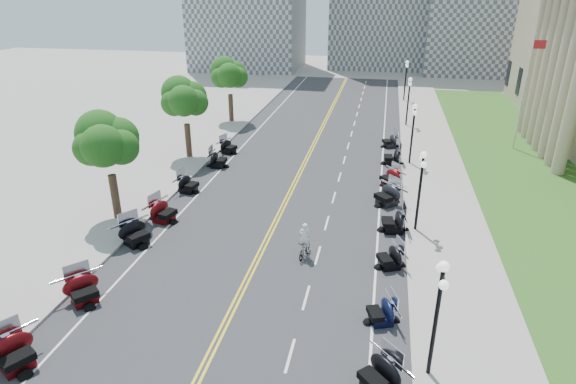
# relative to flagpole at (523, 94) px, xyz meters

# --- Properties ---
(ground) EXTENTS (160.00, 160.00, 0.00)m
(ground) POSITION_rel_flagpole_xyz_m (-18.00, -22.00, -5.00)
(ground) COLOR gray
(road) EXTENTS (16.00, 90.00, 0.01)m
(road) POSITION_rel_flagpole_xyz_m (-18.00, -12.00, -5.00)
(road) COLOR #333335
(road) RESTS_ON ground
(centerline_yellow_a) EXTENTS (0.12, 90.00, 0.00)m
(centerline_yellow_a) POSITION_rel_flagpole_xyz_m (-18.12, -12.00, -4.99)
(centerline_yellow_a) COLOR yellow
(centerline_yellow_a) RESTS_ON road
(centerline_yellow_b) EXTENTS (0.12, 90.00, 0.00)m
(centerline_yellow_b) POSITION_rel_flagpole_xyz_m (-17.88, -12.00, -4.99)
(centerline_yellow_b) COLOR yellow
(centerline_yellow_b) RESTS_ON road
(edge_line_north) EXTENTS (0.12, 90.00, 0.00)m
(edge_line_north) POSITION_rel_flagpole_xyz_m (-11.60, -12.00, -4.99)
(edge_line_north) COLOR white
(edge_line_north) RESTS_ON road
(edge_line_south) EXTENTS (0.12, 90.00, 0.00)m
(edge_line_south) POSITION_rel_flagpole_xyz_m (-24.40, -12.00, -4.99)
(edge_line_south) COLOR white
(edge_line_south) RESTS_ON road
(lane_dash_4) EXTENTS (0.12, 2.00, 0.00)m
(lane_dash_4) POSITION_rel_flagpole_xyz_m (-14.80, -30.00, -4.99)
(lane_dash_4) COLOR white
(lane_dash_4) RESTS_ON road
(lane_dash_5) EXTENTS (0.12, 2.00, 0.00)m
(lane_dash_5) POSITION_rel_flagpole_xyz_m (-14.80, -26.00, -4.99)
(lane_dash_5) COLOR white
(lane_dash_5) RESTS_ON road
(lane_dash_6) EXTENTS (0.12, 2.00, 0.00)m
(lane_dash_6) POSITION_rel_flagpole_xyz_m (-14.80, -22.00, -4.99)
(lane_dash_6) COLOR white
(lane_dash_6) RESTS_ON road
(lane_dash_7) EXTENTS (0.12, 2.00, 0.00)m
(lane_dash_7) POSITION_rel_flagpole_xyz_m (-14.80, -18.00, -4.99)
(lane_dash_7) COLOR white
(lane_dash_7) RESTS_ON road
(lane_dash_8) EXTENTS (0.12, 2.00, 0.00)m
(lane_dash_8) POSITION_rel_flagpole_xyz_m (-14.80, -14.00, -4.99)
(lane_dash_8) COLOR white
(lane_dash_8) RESTS_ON road
(lane_dash_9) EXTENTS (0.12, 2.00, 0.00)m
(lane_dash_9) POSITION_rel_flagpole_xyz_m (-14.80, -10.00, -4.99)
(lane_dash_9) COLOR white
(lane_dash_9) RESTS_ON road
(lane_dash_10) EXTENTS (0.12, 2.00, 0.00)m
(lane_dash_10) POSITION_rel_flagpole_xyz_m (-14.80, -6.00, -4.99)
(lane_dash_10) COLOR white
(lane_dash_10) RESTS_ON road
(lane_dash_11) EXTENTS (0.12, 2.00, 0.00)m
(lane_dash_11) POSITION_rel_flagpole_xyz_m (-14.80, -2.00, -4.99)
(lane_dash_11) COLOR white
(lane_dash_11) RESTS_ON road
(lane_dash_12) EXTENTS (0.12, 2.00, 0.00)m
(lane_dash_12) POSITION_rel_flagpole_xyz_m (-14.80, 2.00, -4.99)
(lane_dash_12) COLOR white
(lane_dash_12) RESTS_ON road
(lane_dash_13) EXTENTS (0.12, 2.00, 0.00)m
(lane_dash_13) POSITION_rel_flagpole_xyz_m (-14.80, 6.00, -4.99)
(lane_dash_13) COLOR white
(lane_dash_13) RESTS_ON road
(lane_dash_14) EXTENTS (0.12, 2.00, 0.00)m
(lane_dash_14) POSITION_rel_flagpole_xyz_m (-14.80, 10.00, -4.99)
(lane_dash_14) COLOR white
(lane_dash_14) RESTS_ON road
(lane_dash_15) EXTENTS (0.12, 2.00, 0.00)m
(lane_dash_15) POSITION_rel_flagpole_xyz_m (-14.80, 14.00, -4.99)
(lane_dash_15) COLOR white
(lane_dash_15) RESTS_ON road
(lane_dash_16) EXTENTS (0.12, 2.00, 0.00)m
(lane_dash_16) POSITION_rel_flagpole_xyz_m (-14.80, 18.00, -4.99)
(lane_dash_16) COLOR white
(lane_dash_16) RESTS_ON road
(lane_dash_17) EXTENTS (0.12, 2.00, 0.00)m
(lane_dash_17) POSITION_rel_flagpole_xyz_m (-14.80, 22.00, -4.99)
(lane_dash_17) COLOR white
(lane_dash_17) RESTS_ON road
(lane_dash_18) EXTENTS (0.12, 2.00, 0.00)m
(lane_dash_18) POSITION_rel_flagpole_xyz_m (-14.80, 26.00, -4.99)
(lane_dash_18) COLOR white
(lane_dash_18) RESTS_ON road
(lane_dash_19) EXTENTS (0.12, 2.00, 0.00)m
(lane_dash_19) POSITION_rel_flagpole_xyz_m (-14.80, 30.00, -4.99)
(lane_dash_19) COLOR white
(lane_dash_19) RESTS_ON road
(sidewalk_north) EXTENTS (5.00, 90.00, 0.15)m
(sidewalk_north) POSITION_rel_flagpole_xyz_m (-7.50, -12.00, -4.92)
(sidewalk_north) COLOR #9E9991
(sidewalk_north) RESTS_ON ground
(sidewalk_south) EXTENTS (5.00, 90.00, 0.15)m
(sidewalk_south) POSITION_rel_flagpole_xyz_m (-28.50, -12.00, -4.92)
(sidewalk_south) COLOR #9E9991
(sidewalk_south) RESTS_ON ground
(lawn) EXTENTS (9.00, 60.00, 0.10)m
(lawn) POSITION_rel_flagpole_xyz_m (-0.50, -4.00, -4.95)
(lawn) COLOR #356023
(lawn) RESTS_ON ground
(distant_block_c) EXTENTS (20.00, 14.00, 22.00)m
(distant_block_c) POSITION_rel_flagpole_xyz_m (4.00, 43.00, 6.00)
(distant_block_c) COLOR gray
(distant_block_c) RESTS_ON ground
(street_lamp_1) EXTENTS (0.50, 1.20, 4.90)m
(street_lamp_1) POSITION_rel_flagpole_xyz_m (-9.40, -30.00, -2.40)
(street_lamp_1) COLOR black
(street_lamp_1) RESTS_ON sidewalk_north
(street_lamp_2) EXTENTS (0.50, 1.20, 4.90)m
(street_lamp_2) POSITION_rel_flagpole_xyz_m (-9.40, -18.00, -2.40)
(street_lamp_2) COLOR black
(street_lamp_2) RESTS_ON sidewalk_north
(street_lamp_3) EXTENTS (0.50, 1.20, 4.90)m
(street_lamp_3) POSITION_rel_flagpole_xyz_m (-9.40, -6.00, -2.40)
(street_lamp_3) COLOR black
(street_lamp_3) RESTS_ON sidewalk_north
(street_lamp_4) EXTENTS (0.50, 1.20, 4.90)m
(street_lamp_4) POSITION_rel_flagpole_xyz_m (-9.40, 6.00, -2.40)
(street_lamp_4) COLOR black
(street_lamp_4) RESTS_ON sidewalk_north
(street_lamp_5) EXTENTS (0.50, 1.20, 4.90)m
(street_lamp_5) POSITION_rel_flagpole_xyz_m (-9.40, 18.00, -2.40)
(street_lamp_5) COLOR black
(street_lamp_5) RESTS_ON sidewalk_north
(flagpole) EXTENTS (1.10, 0.20, 10.00)m
(flagpole) POSITION_rel_flagpole_xyz_m (0.00, 0.00, 0.00)
(flagpole) COLOR silver
(flagpole) RESTS_ON ground
(tree_2) EXTENTS (4.80, 4.80, 9.20)m
(tree_2) POSITION_rel_flagpole_xyz_m (-28.00, -20.00, -0.25)
(tree_2) COLOR #235619
(tree_2) RESTS_ON sidewalk_south
(tree_3) EXTENTS (4.80, 4.80, 9.20)m
(tree_3) POSITION_rel_flagpole_xyz_m (-28.00, -8.00, -0.25)
(tree_3) COLOR #235619
(tree_3) RESTS_ON sidewalk_south
(tree_4) EXTENTS (4.80, 4.80, 9.20)m
(tree_4) POSITION_rel_flagpole_xyz_m (-28.00, 4.00, -0.25)
(tree_4) COLOR #235619
(tree_4) RESTS_ON sidewalk_south
(motorcycle_n_3) EXTENTS (2.83, 2.83, 1.40)m
(motorcycle_n_3) POSITION_rel_flagpole_xyz_m (-11.25, -31.01, -4.30)
(motorcycle_n_3) COLOR black
(motorcycle_n_3) RESTS_ON road
(motorcycle_n_4) EXTENTS (2.28, 2.28, 1.25)m
(motorcycle_n_4) POSITION_rel_flagpole_xyz_m (-11.25, -27.14, -4.38)
(motorcycle_n_4) COLOR black
(motorcycle_n_4) RESTS_ON road
(motorcycle_n_5) EXTENTS (2.45, 2.45, 1.30)m
(motorcycle_n_5) POSITION_rel_flagpole_xyz_m (-10.91, -22.44, -4.35)
(motorcycle_n_5) COLOR black
(motorcycle_n_5) RESTS_ON road
(motorcycle_n_6) EXTENTS (2.37, 2.37, 1.48)m
(motorcycle_n_6) POSITION_rel_flagpole_xyz_m (-10.72, -18.30, -4.26)
(motorcycle_n_6) COLOR black
(motorcycle_n_6) RESTS_ON road
(motorcycle_n_7) EXTENTS (3.12, 3.12, 1.54)m
(motorcycle_n_7) POSITION_rel_flagpole_xyz_m (-11.15, -14.44, -4.23)
(motorcycle_n_7) COLOR black
(motorcycle_n_7) RESTS_ON road
(motorcycle_n_8) EXTENTS (2.68, 2.68, 1.33)m
(motorcycle_n_8) POSITION_rel_flagpole_xyz_m (-10.97, -10.81, -4.33)
(motorcycle_n_8) COLOR #590A0C
(motorcycle_n_8) RESTS_ON road
(motorcycle_n_9) EXTENTS (2.25, 2.25, 1.48)m
(motorcycle_n_9) POSITION_rel_flagpole_xyz_m (-10.80, -6.32, -4.26)
(motorcycle_n_9) COLOR black
(motorcycle_n_9) RESTS_ON road
(motorcycle_n_10) EXTENTS (2.41, 2.41, 1.31)m
(motorcycle_n_10) POSITION_rel_flagpole_xyz_m (-11.04, -1.58, -4.34)
(motorcycle_n_10) COLOR black
(motorcycle_n_10) RESTS_ON road
(motorcycle_s_3) EXTENTS (3.00, 3.00, 1.53)m
(motorcycle_s_3) POSITION_rel_flagpole_xyz_m (-25.18, -32.73, -4.23)
(motorcycle_s_3) COLOR #590A0C
(motorcycle_s_3) RESTS_ON road
(motorcycle_s_4) EXTENTS (2.96, 2.96, 1.47)m
(motorcycle_s_4) POSITION_rel_flagpole_xyz_m (-25.04, -28.36, -4.27)
(motorcycle_s_4) COLOR #590A0C
(motorcycle_s_4) RESTS_ON road
(motorcycle_s_5) EXTENTS (3.01, 3.01, 1.52)m
(motorcycle_s_5) POSITION_rel_flagpole_xyz_m (-25.28, -22.81, -4.24)
(motorcycle_s_5) COLOR black
(motorcycle_s_5) RESTS_ON road
(motorcycle_s_6) EXTENTS (2.58, 2.58, 1.49)m
(motorcycle_s_6) POSITION_rel_flagpole_xyz_m (-24.95, -19.77, -4.26)
(motorcycle_s_6) COLOR #590A0C
(motorcycle_s_6) RESTS_ON road
(motorcycle_s_7) EXTENTS (2.27, 2.27, 1.36)m
(motorcycle_s_7) POSITION_rel_flagpole_xyz_m (-25.21, -15.07, -4.32)
(motorcycle_s_7) COLOR black
(motorcycle_s_7) RESTS_ON road
(motorcycle_s_8) EXTENTS (2.13, 2.13, 1.43)m
(motorcycle_s_8) POSITION_rel_flagpole_xyz_m (-24.81, -9.72, -4.29)
(motorcycle_s_8) COLOR black
(motorcycle_s_8) RESTS_ON road
(motorcycle_s_9) EXTENTS (2.42, 2.42, 1.33)m
(motorcycle_s_9) POSITION_rel_flagpole_xyz_m (-25.05, -6.17, -4.33)
(motorcycle_s_9) COLOR black
(motorcycle_s_9) RESTS_ON road
(bicycle) EXTENTS (0.77, 1.74, 1.01)m
(bicycle) POSITION_rel_flagpole_xyz_m (-15.51, -22.26, -4.49)
(bicycle) COLOR #A51414
(bicycle) RESTS_ON road
(cyclist_rider) EXTENTS (0.62, 0.41, 1.71)m
(cyclist_rider) POSITION_rel_flagpole_xyz_m (-15.51, -22.26, -3.14)
(cyclist_rider) COLOR silver
(cyclist_rider) RESTS_ON bicycle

